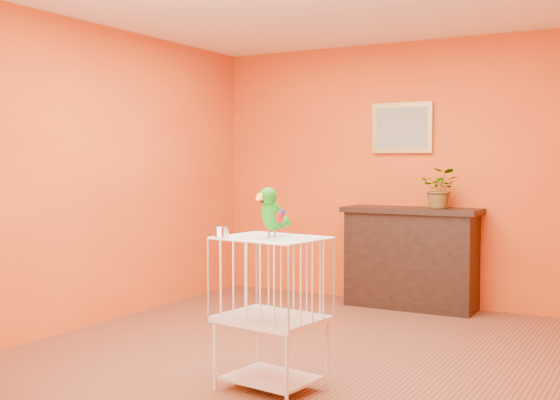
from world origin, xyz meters
The scene contains 8 objects.
ground centered at (0.00, 0.00, 0.00)m, with size 4.50×4.50×0.00m, color brown.
room_shell centered at (0.00, 0.00, 1.58)m, with size 4.50×4.50×4.50m.
console_cabinet centered at (0.17, 2.02, 0.49)m, with size 1.31×0.47×0.97m.
potted_plant centered at (0.45, 2.00, 1.12)m, with size 0.34×0.38×0.30m, color #26722D.
framed_picture centered at (0.00, 2.22, 1.75)m, with size 0.62×0.04×0.50m.
birdcage centered at (0.22, -0.77, 0.49)m, with size 0.67×0.55×0.95m.
feed_cup centered at (-0.05, -0.91, 0.98)m, with size 0.09×0.09×0.06m, color silver.
parrot centered at (0.21, -0.73, 1.10)m, with size 0.16×0.28×0.31m.
Camera 1 is at (2.35, -4.46, 1.40)m, focal length 45.00 mm.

